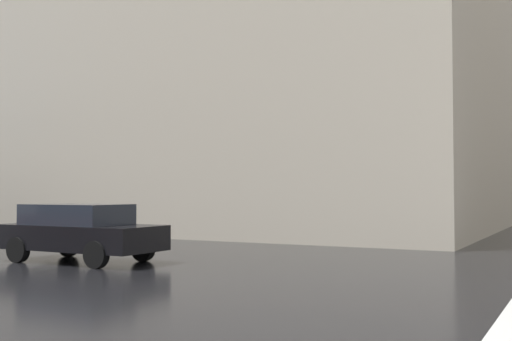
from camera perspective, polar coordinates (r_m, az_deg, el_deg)
car_black at (r=15.82m, az=-15.92°, el=-5.38°), size 1.85×4.10×1.41m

